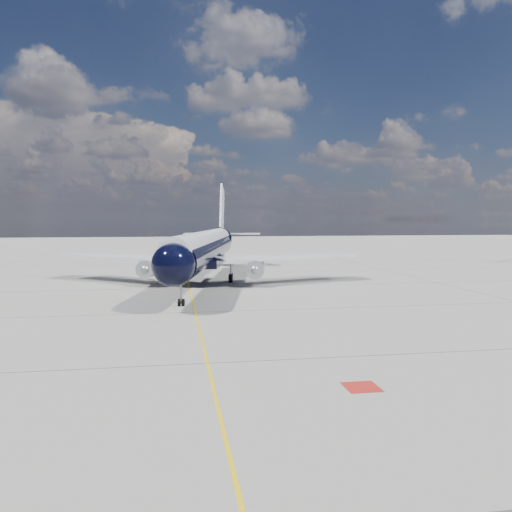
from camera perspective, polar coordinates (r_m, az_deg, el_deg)
The scene contains 4 objects.
ground at distance 61.97m, azimuth -7.77°, elevation -3.00°, with size 320.00×320.00×0.00m, color gray.
taxiway_centerline at distance 57.02m, azimuth -7.62°, elevation -3.62°, with size 0.16×160.00×0.01m, color #E6B80C.
red_marking at distance 24.37m, azimuth 11.99°, elevation -14.44°, with size 1.60×1.60×0.01m, color maroon.
main_airliner at distance 61.58m, azimuth -5.77°, elevation 0.90°, with size 37.82×46.59×13.55m.
Camera 1 is at (-1.74, -31.46, 7.77)m, focal length 35.00 mm.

